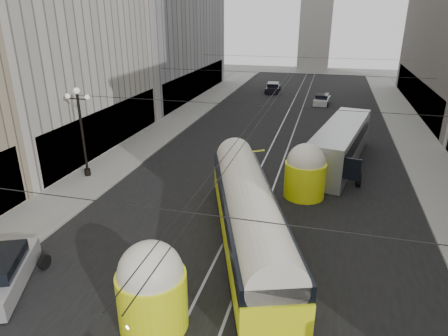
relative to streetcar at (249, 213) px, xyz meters
The scene contains 12 objects.
road 20.38m from the streetcar, 91.41° to the left, with size 20.00×85.00×0.02m, color black.
sidewalk_left 26.93m from the streetcar, 117.71° to the left, with size 4.00×72.00×0.15m, color gray.
sidewalk_right 26.48m from the streetcar, 64.20° to the left, with size 4.00×72.00×0.15m, color gray.
rail_left 20.41m from the streetcar, 93.52° to the left, with size 0.12×85.00×0.04m, color gray.
rail_right 20.37m from the streetcar, 89.29° to the left, with size 0.12×85.00×0.04m, color gray.
lamppost_left_mid 14.46m from the streetcar, 156.14° to the left, with size 1.86×0.44×6.37m.
catenary 19.72m from the streetcar, 91.13° to the left, with size 25.00×72.00×0.23m.
streetcar is the anchor object (origin of this frame).
city_bus 14.14m from the streetcar, 71.20° to the left, with size 4.95×12.79×3.16m.
sedan_silver 11.57m from the streetcar, 147.42° to the right, with size 3.81×5.30×1.55m.
sedan_white_far 35.42m from the streetcar, 85.98° to the left, with size 2.03×4.29×1.32m.
sedan_dark_far 42.15m from the streetcar, 96.63° to the left, with size 2.27×4.65×1.42m.
Camera 1 is at (3.87, -5.40, 11.28)m, focal length 32.00 mm.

